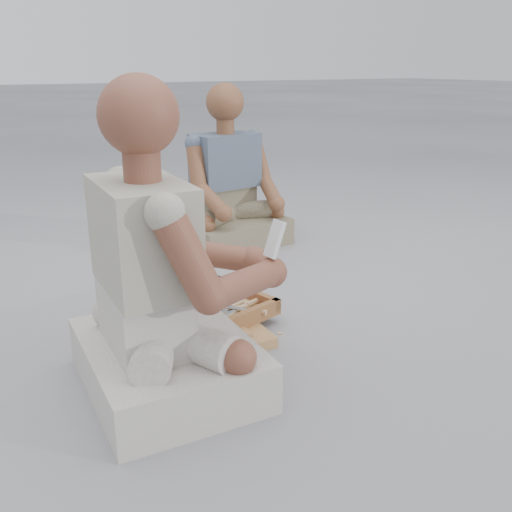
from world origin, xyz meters
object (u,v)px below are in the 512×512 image
carved_panel (185,339)px  craftsman (162,291)px  tool_tray (203,312)px  companion (229,192)px

carved_panel → craftsman: craftsman is taller
carved_panel → tool_tray: (0.12, 0.10, 0.04)m
carved_panel → companion: size_ratio=0.65×
carved_panel → craftsman: (-0.17, -0.24, 0.31)m
tool_tray → companion: size_ratio=0.64×
craftsman → companion: (0.89, 1.28, -0.03)m
tool_tray → craftsman: craftsman is taller
carved_panel → tool_tray: size_ratio=1.02×
craftsman → carved_panel: bearing=148.0°
carved_panel → tool_tray: tool_tray is taller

